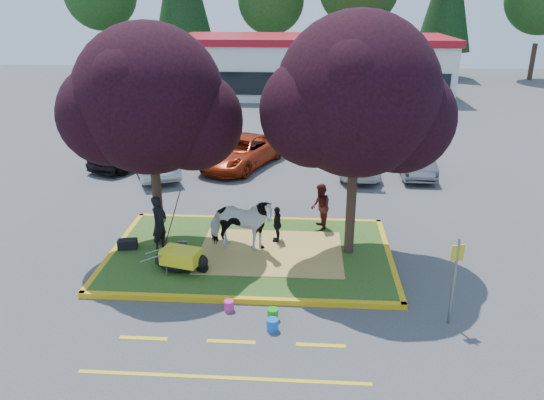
# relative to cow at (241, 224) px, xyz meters

# --- Properties ---
(ground) EXTENTS (90.00, 90.00, 0.00)m
(ground) POSITION_rel_cow_xyz_m (0.28, -0.06, -0.99)
(ground) COLOR #424244
(ground) RESTS_ON ground
(median_island) EXTENTS (8.00, 5.00, 0.15)m
(median_island) POSITION_rel_cow_xyz_m (0.28, -0.06, -0.92)
(median_island) COLOR #294816
(median_island) RESTS_ON ground
(curb_near) EXTENTS (8.30, 0.16, 0.15)m
(curb_near) POSITION_rel_cow_xyz_m (0.28, -2.64, -0.92)
(curb_near) COLOR gold
(curb_near) RESTS_ON ground
(curb_far) EXTENTS (8.30, 0.16, 0.15)m
(curb_far) POSITION_rel_cow_xyz_m (0.28, 2.52, -0.92)
(curb_far) COLOR gold
(curb_far) RESTS_ON ground
(curb_left) EXTENTS (0.16, 5.30, 0.15)m
(curb_left) POSITION_rel_cow_xyz_m (-3.80, -0.06, -0.92)
(curb_left) COLOR gold
(curb_left) RESTS_ON ground
(curb_right) EXTENTS (0.16, 5.30, 0.15)m
(curb_right) POSITION_rel_cow_xyz_m (4.36, -0.06, -0.92)
(curb_right) COLOR gold
(curb_right) RESTS_ON ground
(straw_bedding) EXTENTS (4.20, 3.00, 0.01)m
(straw_bedding) POSITION_rel_cow_xyz_m (0.88, -0.06, -0.84)
(straw_bedding) COLOR tan
(straw_bedding) RESTS_ON median_island
(tree_purple_left) EXTENTS (5.06, 4.20, 6.51)m
(tree_purple_left) POSITION_rel_cow_xyz_m (-2.50, 0.32, 3.37)
(tree_purple_left) COLOR black
(tree_purple_left) RESTS_ON median_island
(tree_purple_right) EXTENTS (5.30, 4.40, 6.82)m
(tree_purple_right) POSITION_rel_cow_xyz_m (3.20, 0.12, 3.57)
(tree_purple_right) COLOR black
(tree_purple_right) RESTS_ON median_island
(fire_lane_stripe_a) EXTENTS (1.10, 0.12, 0.01)m
(fire_lane_stripe_a) POSITION_rel_cow_xyz_m (-1.72, -4.26, -0.99)
(fire_lane_stripe_a) COLOR yellow
(fire_lane_stripe_a) RESTS_ON ground
(fire_lane_stripe_b) EXTENTS (1.10, 0.12, 0.01)m
(fire_lane_stripe_b) POSITION_rel_cow_xyz_m (0.28, -4.26, -0.99)
(fire_lane_stripe_b) COLOR yellow
(fire_lane_stripe_b) RESTS_ON ground
(fire_lane_stripe_c) EXTENTS (1.10, 0.12, 0.01)m
(fire_lane_stripe_c) POSITION_rel_cow_xyz_m (2.28, -4.26, -0.99)
(fire_lane_stripe_c) COLOR yellow
(fire_lane_stripe_c) RESTS_ON ground
(fire_lane_long) EXTENTS (6.00, 0.10, 0.01)m
(fire_lane_long) POSITION_rel_cow_xyz_m (0.28, -5.46, -0.99)
(fire_lane_long) COLOR yellow
(fire_lane_long) RESTS_ON ground
(retail_building) EXTENTS (20.40, 8.40, 4.40)m
(retail_building) POSITION_rel_cow_xyz_m (2.28, 27.93, 1.26)
(retail_building) COLOR silver
(retail_building) RESTS_ON ground
(cow) EXTENTS (2.09, 1.15, 1.69)m
(cow) POSITION_rel_cow_xyz_m (0.00, 0.00, 0.00)
(cow) COLOR white
(cow) RESTS_ON median_island
(calf) EXTENTS (1.35, 0.84, 0.56)m
(calf) POSITION_rel_cow_xyz_m (-1.55, -1.34, -0.56)
(calf) COLOR black
(calf) RESTS_ON median_island
(handler) EXTENTS (0.55, 0.69, 1.68)m
(handler) POSITION_rel_cow_xyz_m (-2.39, -0.08, -0.00)
(handler) COLOR black
(handler) RESTS_ON median_island
(visitor_a) EXTENTS (0.68, 0.82, 1.51)m
(visitor_a) POSITION_rel_cow_xyz_m (2.36, 1.73, -0.09)
(visitor_a) COLOR #461714
(visitor_a) RESTS_ON median_island
(visitor_b) EXTENTS (0.31, 0.68, 1.14)m
(visitor_b) POSITION_rel_cow_xyz_m (1.03, 0.71, -0.27)
(visitor_b) COLOR black
(visitor_b) RESTS_ON median_island
(wheelbarrow) EXTENTS (1.84, 0.85, 0.69)m
(wheelbarrow) POSITION_rel_cow_xyz_m (-1.45, -1.45, -0.37)
(wheelbarrow) COLOR black
(wheelbarrow) RESTS_ON median_island
(gear_bag_dark) EXTENTS (0.60, 0.39, 0.29)m
(gear_bag_dark) POSITION_rel_cow_xyz_m (-3.41, -0.10, -0.70)
(gear_bag_dark) COLOR black
(gear_bag_dark) RESTS_ON median_island
(gear_bag_green) EXTENTS (0.45, 0.32, 0.22)m
(gear_bag_green) POSITION_rel_cow_xyz_m (-2.13, -0.91, -0.73)
(gear_bag_green) COLOR black
(gear_bag_green) RESTS_ON median_island
(sign_post) EXTENTS (0.30, 0.11, 2.20)m
(sign_post) POSITION_rel_cow_xyz_m (5.31, -3.19, 0.34)
(sign_post) COLOR slate
(sign_post) RESTS_ON ground
(bucket_green) EXTENTS (0.32, 0.32, 0.29)m
(bucket_green) POSITION_rel_cow_xyz_m (1.16, -3.32, -0.85)
(bucket_green) COLOR #20A219
(bucket_green) RESTS_ON ground
(bucket_pink) EXTENTS (0.30, 0.30, 0.27)m
(bucket_pink) POSITION_rel_cow_xyz_m (0.06, -3.00, -0.86)
(bucket_pink) COLOR #CF2E95
(bucket_pink) RESTS_ON ground
(bucket_blue) EXTENTS (0.35, 0.35, 0.30)m
(bucket_blue) POSITION_rel_cow_xyz_m (1.18, -3.77, -0.84)
(bucket_blue) COLOR blue
(bucket_blue) RESTS_ON ground
(car_black) EXTENTS (3.43, 4.70, 1.49)m
(car_black) POSITION_rel_cow_xyz_m (-6.06, 8.64, -0.25)
(car_black) COLOR black
(car_black) RESTS_ON ground
(car_silver) EXTENTS (3.30, 4.72, 1.48)m
(car_silver) POSITION_rel_cow_xyz_m (-4.71, 7.50, -0.25)
(car_silver) COLOR #ADB1B6
(car_silver) RESTS_ON ground
(car_red) EXTENTS (4.01, 5.43, 1.37)m
(car_red) POSITION_rel_cow_xyz_m (-1.06, 8.76, -0.31)
(car_red) COLOR #9F280D
(car_red) RESTS_ON ground
(car_white) EXTENTS (1.95, 4.34, 1.24)m
(car_white) POSITION_rel_cow_xyz_m (4.16, 8.11, -0.37)
(car_white) COLOR silver
(car_white) RESTS_ON ground
(car_grey) EXTENTS (1.43, 3.87, 1.27)m
(car_grey) POSITION_rel_cow_xyz_m (6.57, 8.21, -0.36)
(car_grey) COLOR #54565C
(car_grey) RESTS_ON ground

